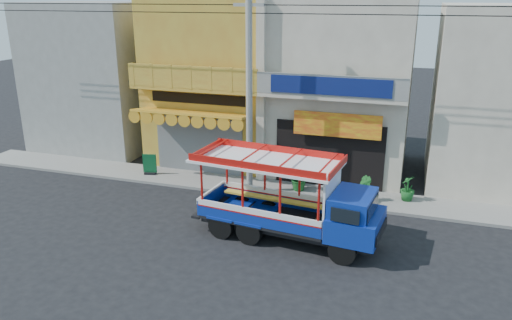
# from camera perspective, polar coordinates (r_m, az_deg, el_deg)

# --- Properties ---
(ground) EXTENTS (90.00, 90.00, 0.00)m
(ground) POSITION_cam_1_polar(r_m,az_deg,el_deg) (17.86, -1.07, -8.10)
(ground) COLOR black
(ground) RESTS_ON ground
(sidewalk) EXTENTS (30.00, 2.00, 0.12)m
(sidewalk) POSITION_cam_1_polar(r_m,az_deg,el_deg) (21.33, 2.42, -3.37)
(sidewalk) COLOR slate
(sidewalk) RESTS_ON ground
(shophouse_left) EXTENTS (6.00, 7.50, 8.24)m
(shophouse_left) POSITION_cam_1_polar(r_m,az_deg,el_deg) (25.14, -3.90, 9.54)
(shophouse_left) COLOR #BD822A
(shophouse_left) RESTS_ON ground
(shophouse_right) EXTENTS (6.00, 6.75, 8.24)m
(shophouse_right) POSITION_cam_1_polar(r_m,az_deg,el_deg) (23.61, 9.93, 8.73)
(shophouse_right) COLOR #B5A995
(shophouse_right) RESTS_ON ground
(party_pilaster) EXTENTS (0.35, 0.30, 8.00)m
(party_pilaster) POSITION_cam_1_polar(r_m,az_deg,el_deg) (21.28, 0.57, 7.66)
(party_pilaster) COLOR #B5A995
(party_pilaster) RESTS_ON ground
(filler_building_left) EXTENTS (6.00, 6.00, 7.60)m
(filler_building_left) POSITION_cam_1_polar(r_m,az_deg,el_deg) (28.54, -17.22, 9.21)
(filler_building_left) COLOR gray
(filler_building_left) RESTS_ON ground
(filler_building_right) EXTENTS (6.00, 6.00, 7.60)m
(filler_building_right) POSITION_cam_1_polar(r_m,az_deg,el_deg) (23.78, 26.90, 6.33)
(filler_building_right) COLOR #B5A995
(filler_building_right) RESTS_ON ground
(utility_pole) EXTENTS (28.00, 0.26, 9.00)m
(utility_pole) POSITION_cam_1_polar(r_m,az_deg,el_deg) (19.60, -0.37, 9.79)
(utility_pole) COLOR gray
(utility_pole) RESTS_ON ground
(songthaew_truck) EXTENTS (6.55, 2.75, 2.97)m
(songthaew_truck) POSITION_cam_1_polar(r_m,az_deg,el_deg) (16.59, 5.13, -4.89)
(songthaew_truck) COLOR black
(songthaew_truck) RESTS_ON ground
(green_sign) EXTENTS (0.62, 0.39, 0.95)m
(green_sign) POSITION_cam_1_polar(r_m,az_deg,el_deg) (23.30, -12.04, -0.65)
(green_sign) COLOR black
(green_sign) RESTS_ON sidewalk
(potted_plant_a) EXTENTS (1.27, 1.25, 1.06)m
(potted_plant_a) POSITION_cam_1_polar(r_m,az_deg,el_deg) (21.02, 4.99, -2.04)
(potted_plant_a) COLOR #185721
(potted_plant_a) RESTS_ON sidewalk
(potted_plant_b) EXTENTS (0.68, 0.73, 1.05)m
(potted_plant_b) POSITION_cam_1_polar(r_m,az_deg,el_deg) (20.18, 12.28, -3.31)
(potted_plant_b) COLOR #185721
(potted_plant_b) RESTS_ON sidewalk
(potted_plant_c) EXTENTS (0.68, 0.68, 1.03)m
(potted_plant_c) POSITION_cam_1_polar(r_m,az_deg,el_deg) (20.79, 16.94, -3.10)
(potted_plant_c) COLOR #185721
(potted_plant_c) RESTS_ON sidewalk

